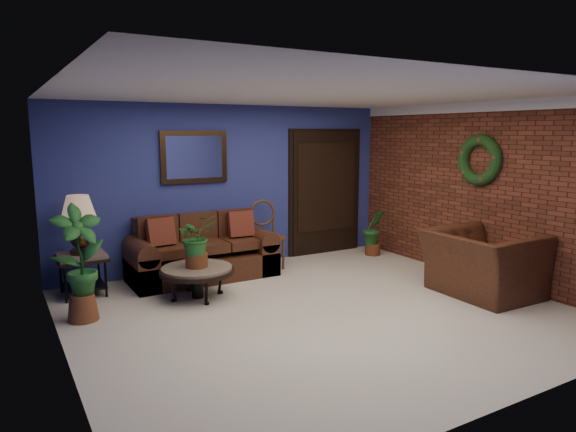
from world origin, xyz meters
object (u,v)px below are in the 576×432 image
sofa (201,256)px  end_table (82,263)px  coffee_table (197,271)px  armchair (482,264)px  table_lamp (79,217)px  side_chair (265,230)px

sofa → end_table: sofa is taller
coffee_table → armchair: armchair is taller
end_table → table_lamp: 0.60m
end_table → side_chair: (2.70, 0.08, 0.17)m
sofa → coffee_table: size_ratio=2.20×
end_table → armchair: size_ratio=0.47×
coffee_table → table_lamp: size_ratio=1.30×
sofa → table_lamp: bearing=-179.0°
coffee_table → end_table: bearing=145.5°
sofa → side_chair: (1.08, 0.05, 0.29)m
end_table → armchair: 5.14m
side_chair → armchair: bearing=-50.5°
end_table → armchair: (4.45, -2.58, -0.00)m
table_lamp → armchair: 5.18m
side_chair → coffee_table: bearing=-141.5°
end_table → table_lamp: size_ratio=0.83×
sofa → coffee_table: bearing=-113.7°
side_chair → table_lamp: bearing=-172.2°
side_chair → armchair: size_ratio=0.82×
sofa → table_lamp: size_ratio=2.84×
end_table → side_chair: size_ratio=0.58×
sofa → table_lamp: (-1.62, -0.03, 0.71)m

